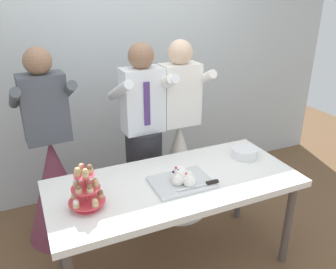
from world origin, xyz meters
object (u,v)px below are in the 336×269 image
(dessert_table, at_px, (175,190))
(plate_stack, at_px, (244,153))
(person_groom, at_px, (144,149))
(person_guest, at_px, (55,177))
(person_bride, at_px, (179,157))
(main_cake_tray, at_px, (182,179))
(cupcake_stand, at_px, (86,190))

(dessert_table, height_order, plate_stack, plate_stack)
(person_groom, relative_size, person_guest, 1.00)
(person_bride, height_order, person_guest, same)
(person_bride, relative_size, person_guest, 1.00)
(person_groom, height_order, person_guest, same)
(main_cake_tray, height_order, plate_stack, main_cake_tray)
(main_cake_tray, height_order, person_groom, person_groom)
(dessert_table, bearing_deg, cupcake_stand, -174.48)
(dessert_table, height_order, cupcake_stand, cupcake_stand)
(cupcake_stand, distance_m, person_bride, 1.27)
(main_cake_tray, height_order, person_guest, person_guest)
(main_cake_tray, relative_size, person_groom, 0.26)
(plate_stack, height_order, person_groom, person_groom)
(person_guest, bearing_deg, main_cake_tray, -46.16)
(plate_stack, xyz_separation_m, person_groom, (-0.67, 0.53, -0.07))
(dessert_table, bearing_deg, main_cake_tray, -64.90)
(cupcake_stand, relative_size, person_bride, 0.18)
(plate_stack, relative_size, person_bride, 0.13)
(dessert_table, height_order, person_guest, person_guest)
(person_guest, bearing_deg, cupcake_stand, -81.66)
(plate_stack, distance_m, person_guest, 1.59)
(main_cake_tray, height_order, person_bride, person_bride)
(dessert_table, relative_size, main_cake_tray, 4.13)
(main_cake_tray, bearing_deg, cupcake_stand, -179.42)
(person_guest, bearing_deg, person_groom, -8.97)
(plate_stack, bearing_deg, person_groom, 141.67)
(plate_stack, distance_m, person_bride, 0.68)
(person_groom, bearing_deg, person_bride, 3.59)
(plate_stack, xyz_separation_m, person_guest, (-1.43, 0.65, -0.23))
(main_cake_tray, bearing_deg, plate_stack, 14.28)
(main_cake_tray, xyz_separation_m, person_groom, (-0.02, 0.70, -0.07))
(person_bride, bearing_deg, person_guest, 174.95)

